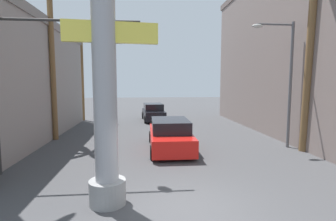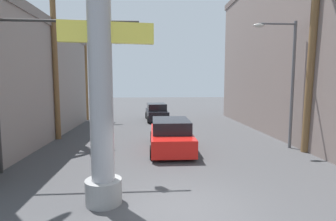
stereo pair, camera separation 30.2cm
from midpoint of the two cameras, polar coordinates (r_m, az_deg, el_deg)
ground_plane at (r=17.20m, az=-2.02°, el=-5.49°), size 89.26×89.26×0.00m
neon_sign_pole at (r=7.47m, az=-14.90°, el=13.77°), size 2.86×1.04×9.41m
street_lamp at (r=14.97m, az=23.47°, el=7.63°), size 2.27×0.28×6.55m
traffic_light_mast at (r=10.88m, az=-26.69°, el=9.02°), size 5.40×0.32×5.81m
car_lead at (r=13.63m, az=-0.18°, el=-5.38°), size 2.18×4.98×1.56m
car_far at (r=23.94m, az=-3.57°, el=-0.43°), size 2.14×4.47×1.56m
palm_tree_far_left at (r=25.45m, az=-18.79°, el=10.58°), size 2.69×2.70×8.84m
palm_tree_near_right at (r=14.61m, az=28.18°, el=13.71°), size 2.87×3.07×9.40m
palm_tree_mid_left at (r=17.39m, az=-24.52°, el=13.59°), size 2.89×2.76×9.38m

